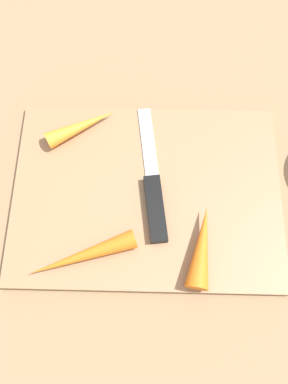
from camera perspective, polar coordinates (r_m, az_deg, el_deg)
name	(u,v)px	position (r m, az deg, el deg)	size (l,w,h in m)	color
ground_plane	(144,195)	(0.52, 0.00, -0.46)	(1.40, 1.40, 0.00)	#8C6D4C
cutting_board	(144,194)	(0.51, 0.00, -0.23)	(0.36, 0.26, 0.01)	#99704C
knife	(151,199)	(0.50, 1.08, -1.10)	(0.05, 0.20, 0.01)	#B7B7BC
carrot_shortest	(199,246)	(0.48, 8.21, -8.11)	(0.03, 0.03, 0.10)	orange
carrot_medium	(79,126)	(0.55, -9.77, 9.77)	(0.02, 0.02, 0.10)	orange
carrot_longest	(79,256)	(0.48, -9.70, -9.45)	(0.02, 0.02, 0.13)	orange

